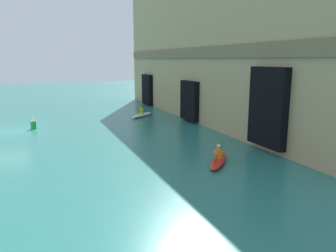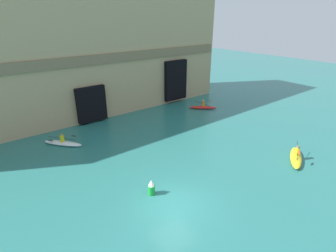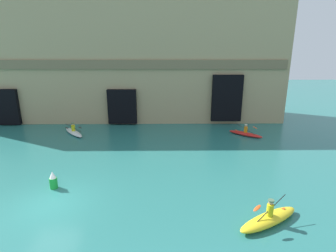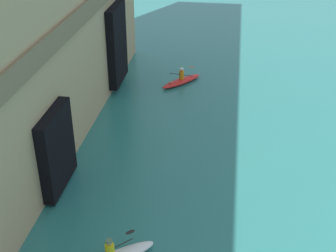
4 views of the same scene
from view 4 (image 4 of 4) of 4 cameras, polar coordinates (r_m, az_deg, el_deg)
kayak_red at (r=30.87m, az=1.65°, el=5.56°), size 2.92×2.61×1.08m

